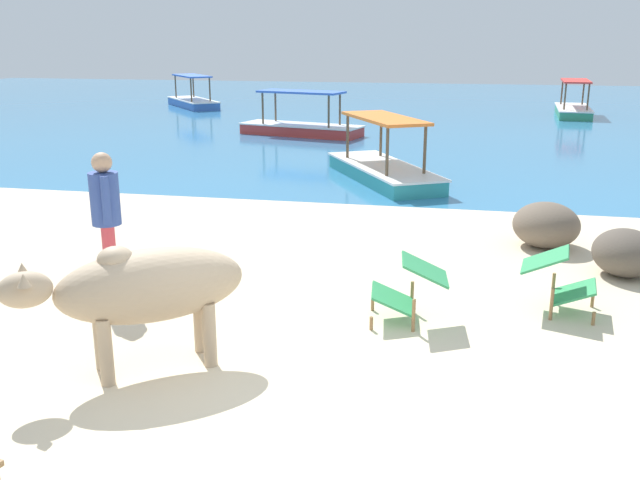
# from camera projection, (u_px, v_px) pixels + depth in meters

# --- Properties ---
(sand_beach) EXTENTS (18.00, 14.00, 0.04)m
(sand_beach) POSITION_uv_depth(u_px,v_px,m) (293.00, 412.00, 5.52)
(sand_beach) COLOR beige
(sand_beach) RESTS_ON ground
(water_surface) EXTENTS (60.00, 36.00, 0.03)m
(water_surface) POSITION_uv_depth(u_px,v_px,m) (434.00, 115.00, 26.21)
(water_surface) COLOR teal
(water_surface) RESTS_ON ground
(cow) EXTENTS (1.89, 1.52, 1.15)m
(cow) POSITION_uv_depth(u_px,v_px,m) (145.00, 287.00, 6.01)
(cow) COLOR tan
(cow) RESTS_ON sand_beach
(deck_chair_near) EXTENTS (0.83, 0.63, 0.68)m
(deck_chair_near) POSITION_uv_depth(u_px,v_px,m) (559.00, 277.00, 7.38)
(deck_chair_near) COLOR olive
(deck_chair_near) RESTS_ON sand_beach
(deck_chair_far) EXTENTS (0.82, 0.62, 0.68)m
(deck_chair_far) POSITION_uv_depth(u_px,v_px,m) (408.00, 286.00, 7.13)
(deck_chair_far) COLOR olive
(deck_chair_far) RESTS_ON sand_beach
(person_standing) EXTENTS (0.32, 0.45, 1.62)m
(person_standing) POSITION_uv_depth(u_px,v_px,m) (106.00, 213.00, 7.73)
(person_standing) COLOR #CC3D47
(person_standing) RESTS_ON sand_beach
(shore_rock_large) EXTENTS (1.09, 1.13, 0.62)m
(shore_rock_large) POSITION_uv_depth(u_px,v_px,m) (546.00, 225.00, 9.70)
(shore_rock_large) COLOR #6B5B4C
(shore_rock_large) RESTS_ON sand_beach
(shore_rock_medium) EXTENTS (0.92, 0.98, 0.58)m
(shore_rock_medium) POSITION_uv_depth(u_px,v_px,m) (625.00, 253.00, 8.53)
(shore_rock_medium) COLOR brown
(shore_rock_medium) RESTS_ON sand_beach
(boat_green) EXTENTS (1.39, 3.74, 1.29)m
(boat_green) POSITION_uv_depth(u_px,v_px,m) (573.00, 108.00, 25.84)
(boat_green) COLOR #338E66
(boat_green) RESTS_ON water_surface
(boat_red) EXTENTS (3.84, 2.02, 1.29)m
(boat_red) POSITION_uv_depth(u_px,v_px,m) (301.00, 126.00, 20.84)
(boat_red) COLOR #C63833
(boat_red) RESTS_ON water_surface
(boat_blue) EXTENTS (3.21, 3.58, 1.29)m
(boat_blue) POSITION_uv_depth(u_px,v_px,m) (193.00, 100.00, 29.00)
(boat_blue) COLOR #3866B7
(boat_blue) RESTS_ON water_surface
(boat_teal) EXTENTS (2.81, 3.76, 1.29)m
(boat_teal) POSITION_uv_depth(u_px,v_px,m) (383.00, 167.00, 14.29)
(boat_teal) COLOR teal
(boat_teal) RESTS_ON water_surface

